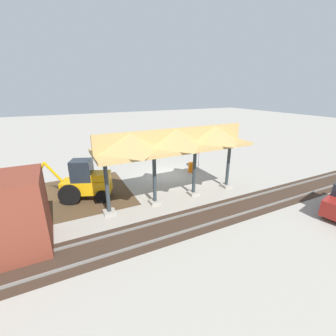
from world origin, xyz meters
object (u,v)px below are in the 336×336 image
at_px(backhoe, 84,182).
at_px(traffic_barrel, 191,167).
at_px(brick_utility_building, 2,217).
at_px(stop_sign, 199,153).

distance_m(backhoe, traffic_barrel, 9.54).
xyz_separation_m(brick_utility_building, traffic_barrel, (-13.30, -5.41, -1.39)).
relative_size(backhoe, brick_utility_building, 1.42).
height_order(stop_sign, brick_utility_building, brick_utility_building).
relative_size(stop_sign, traffic_barrel, 2.56).
height_order(brick_utility_building, traffic_barrel, brick_utility_building).
xyz_separation_m(stop_sign, traffic_barrel, (0.96, 0.28, -1.21)).
distance_m(brick_utility_building, traffic_barrel, 14.42).
bearing_deg(brick_utility_building, traffic_barrel, -157.88).
bearing_deg(backhoe, brick_utility_building, 45.98).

